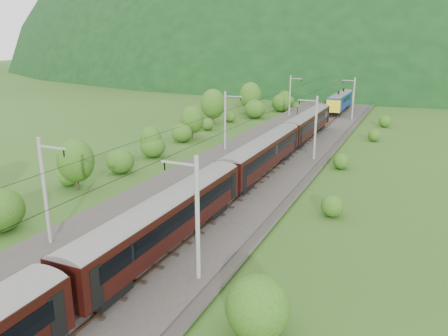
% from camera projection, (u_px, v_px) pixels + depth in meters
% --- Properties ---
extents(ground, '(600.00, 600.00, 0.00)m').
position_uv_depth(ground, '(119.00, 262.00, 30.20)').
color(ground, '#2E4A17').
rests_on(ground, ground).
extents(railbed, '(14.00, 220.00, 0.30)m').
position_uv_depth(railbed, '(188.00, 211.00, 38.93)').
color(railbed, '#38332D').
rests_on(railbed, ground).
extents(track_left, '(2.40, 220.00, 0.27)m').
position_uv_depth(track_left, '(165.00, 205.00, 39.81)').
color(track_left, brown).
rests_on(track_left, railbed).
extents(track_right, '(2.40, 220.00, 0.27)m').
position_uv_depth(track_right, '(213.00, 213.00, 37.92)').
color(track_right, brown).
rests_on(track_right, railbed).
extents(catenary_left, '(2.54, 192.28, 8.00)m').
position_uv_depth(catenary_left, '(226.00, 120.00, 59.40)').
color(catenary_left, gray).
rests_on(catenary_left, railbed).
extents(catenary_right, '(2.54, 192.28, 8.00)m').
position_uv_depth(catenary_right, '(315.00, 126.00, 54.60)').
color(catenary_right, gray).
rests_on(catenary_right, railbed).
extents(overhead_wires, '(4.83, 198.00, 0.03)m').
position_uv_depth(overhead_wires, '(186.00, 135.00, 36.99)').
color(overhead_wires, black).
rests_on(overhead_wires, ground).
extents(mountain_main, '(504.00, 360.00, 244.00)m').
position_uv_depth(mountain_main, '(391.00, 68.00, 258.10)').
color(mountain_main, black).
rests_on(mountain_main, ground).
extents(mountain_ridge, '(336.00, 280.00, 132.00)m').
position_uv_depth(mountain_ridge, '(232.00, 61.00, 340.30)').
color(mountain_ridge, black).
rests_on(mountain_ridge, ground).
extents(train, '(2.72, 150.49, 4.72)m').
position_uv_depth(train, '(163.00, 213.00, 30.24)').
color(train, black).
rests_on(train, ground).
extents(hazard_post_near, '(0.17, 0.17, 1.56)m').
position_uv_depth(hazard_post_near, '(293.00, 128.00, 71.27)').
color(hazard_post_near, red).
rests_on(hazard_post_near, railbed).
extents(hazard_post_far, '(0.15, 0.15, 1.39)m').
position_uv_depth(hazard_post_far, '(260.00, 156.00, 54.30)').
color(hazard_post_far, red).
rests_on(hazard_post_far, railbed).
extents(signal, '(0.21, 0.21, 1.94)m').
position_uv_depth(signal, '(297.00, 109.00, 88.94)').
color(signal, black).
rests_on(signal, railbed).
extents(vegetation_left, '(13.24, 148.99, 7.02)m').
position_uv_depth(vegetation_left, '(135.00, 142.00, 54.58)').
color(vegetation_left, '#255416').
rests_on(vegetation_left, ground).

